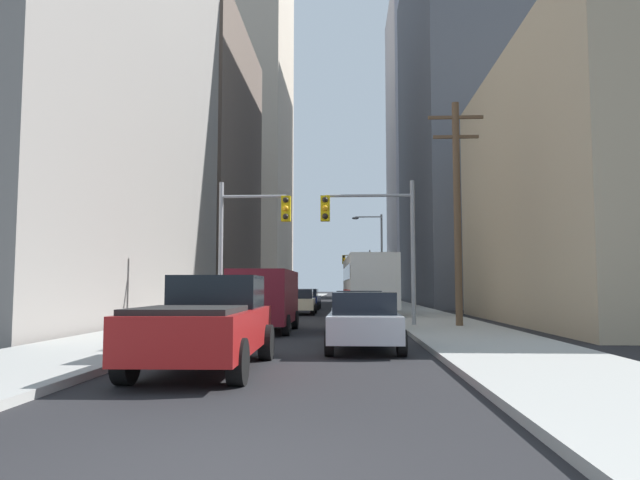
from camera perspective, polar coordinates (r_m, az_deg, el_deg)
sidewalk_left at (r=55.43m, az=-4.12°, el=-6.24°), size 3.84×160.00×0.15m
sidewalk_right at (r=55.19m, az=6.87°, el=-6.23°), size 3.84×160.00×0.15m
city_bus at (r=34.88m, az=4.66°, el=-4.16°), size 2.94×11.59×3.40m
pickup_truck_red at (r=12.06m, az=-10.90°, el=-7.97°), size 2.20×5.44×1.90m
cargo_van_maroon at (r=21.71m, az=-5.39°, el=-5.57°), size 2.16×5.22×2.26m
sedan_silver at (r=15.41m, az=4.31°, el=-7.90°), size 1.95×4.22×1.52m
sedan_white at (r=21.48m, az=3.87°, el=-6.97°), size 1.95×4.25×1.52m
sedan_beige at (r=35.36m, az=-2.01°, el=-6.05°), size 1.95×4.25×1.52m
sedan_navy at (r=43.05m, az=-1.30°, el=-5.80°), size 1.95×4.23×1.52m
traffic_signal_near_left at (r=24.16m, az=-6.81°, el=0.99°), size 2.98×0.44×6.00m
traffic_signal_near_right at (r=23.85m, az=5.16°, el=1.15°), size 3.85×0.44×6.00m
traffic_signal_far_right at (r=68.69m, az=3.74°, el=-2.64°), size 3.35×0.44×6.00m
utility_pole_right at (r=23.80m, az=13.28°, el=3.10°), size 2.20×0.28×9.07m
street_lamp_right at (r=46.91m, az=5.59°, el=-1.07°), size 2.46×0.32×7.50m
building_left_mid_office at (r=56.17m, az=-15.50°, el=6.97°), size 16.06×20.21×25.56m
building_left_far_tower at (r=98.93m, az=-8.79°, el=13.88°), size 18.59×23.70×65.91m
building_right_mid_block at (r=60.23m, az=19.66°, el=11.00°), size 22.22×26.74×35.20m
building_right_far_highrise at (r=100.42m, az=13.13°, el=8.94°), size 21.56×21.60×50.00m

